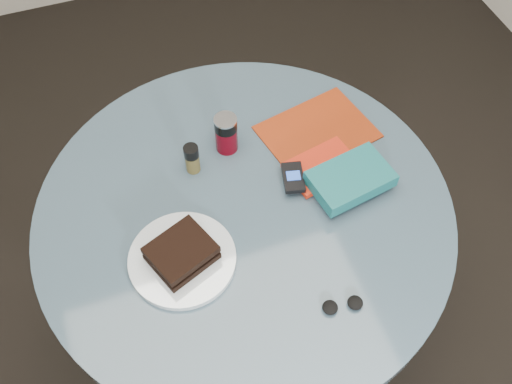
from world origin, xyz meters
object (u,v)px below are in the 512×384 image
object	(u,v)px
magazine	(317,132)
novel	(350,179)
soda_can	(226,134)
red_book	(322,167)
pepper_grinder	(192,159)
mp3_player	(293,177)
headphones	(343,305)
plate	(182,259)
sandwich	(181,253)
table	(245,241)

from	to	relation	value
magazine	novel	bearing A→B (deg)	-101.49
soda_can	red_book	world-z (taller)	soda_can
pepper_grinder	mp3_player	world-z (taller)	pepper_grinder
headphones	mp3_player	bearing A→B (deg)	86.51
novel	mp3_player	distance (m)	0.14
plate	novel	size ratio (longest dim) A/B	1.26
magazine	novel	distance (m)	0.19
magazine	mp3_player	bearing A→B (deg)	-144.70
plate	headphones	world-z (taller)	headphones
pepper_grinder	mp3_player	bearing A→B (deg)	-30.03
mp3_player	plate	bearing A→B (deg)	-159.90
soda_can	headphones	distance (m)	0.51
pepper_grinder	novel	size ratio (longest dim) A/B	0.44
red_book	headphones	xyz separation A→B (m)	(-0.10, -0.35, -0.00)
plate	pepper_grinder	xyz separation A→B (m)	(0.09, 0.24, 0.04)
plate	red_book	world-z (taller)	red_book
sandwich	mp3_player	distance (m)	0.33
soda_can	mp3_player	bearing A→B (deg)	-54.70
pepper_grinder	magazine	distance (m)	0.34
plate	novel	bearing A→B (deg)	7.42
table	headphones	world-z (taller)	headphones
magazine	mp3_player	world-z (taller)	mp3_player
magazine	headphones	bearing A→B (deg)	-118.94
table	soda_can	size ratio (longest dim) A/B	9.30
novel	headphones	xyz separation A→B (m)	(-0.14, -0.28, -0.03)
soda_can	pepper_grinder	world-z (taller)	soda_can
table	red_book	world-z (taller)	red_book
magazine	novel	xyz separation A→B (m)	(0.00, -0.19, 0.04)
plate	magazine	size ratio (longest dim) A/B	0.87
table	plate	size ratio (longest dim) A/B	4.15
magazine	mp3_player	size ratio (longest dim) A/B	2.92
sandwich	mp3_player	world-z (taller)	sandwich
soda_can	magazine	xyz separation A→B (m)	(0.24, -0.03, -0.05)
table	plate	world-z (taller)	plate
magazine	red_book	size ratio (longest dim) A/B	1.62
plate	pepper_grinder	size ratio (longest dim) A/B	2.86
red_book	headphones	world-z (taller)	same
magazine	headphones	xyz separation A→B (m)	(-0.14, -0.47, 0.01)
pepper_grinder	table	bearing A→B (deg)	-61.47
plate	mp3_player	bearing A→B (deg)	20.10
pepper_grinder	headphones	xyz separation A→B (m)	(0.20, -0.46, -0.03)
pepper_grinder	magazine	xyz separation A→B (m)	(0.34, 0.01, -0.04)
soda_can	pepper_grinder	xyz separation A→B (m)	(-0.10, -0.04, -0.01)
pepper_grinder	headphones	size ratio (longest dim) A/B	0.90
table	mp3_player	distance (m)	0.23
novel	soda_can	bearing A→B (deg)	127.64
plate	pepper_grinder	distance (m)	0.26
table	headphones	distance (m)	0.37
sandwich	red_book	bearing A→B (deg)	18.48
mp3_player	headphones	size ratio (longest dim) A/B	1.02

